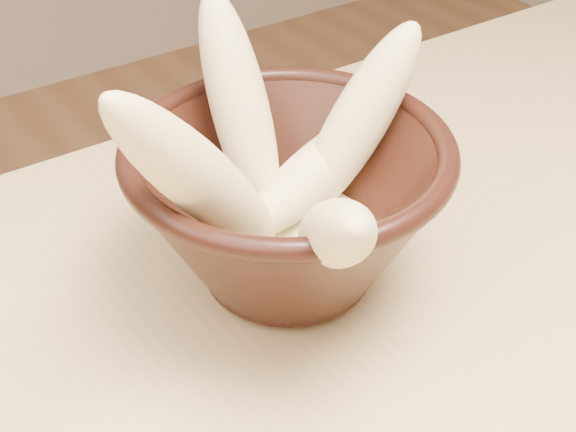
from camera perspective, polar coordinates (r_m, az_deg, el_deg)
name	(u,v)px	position (r m, az deg, el deg)	size (l,w,h in m)	color
bowl	(288,204)	(0.54, 0.00, 0.87)	(0.22, 0.22, 0.12)	black
milk_puddle	(288,238)	(0.55, 0.00, -1.58)	(0.12, 0.12, 0.02)	beige
banana_upright	(240,106)	(0.55, -3.46, 7.79)	(0.04, 0.04, 0.16)	#F9DF93
banana_left	(201,181)	(0.46, -6.17, 2.50)	(0.04, 0.04, 0.20)	#F9DF93
banana_right	(359,120)	(0.56, 5.07, 6.78)	(0.04, 0.04, 0.15)	#F9DF93
banana_across	(322,168)	(0.57, 2.42, 3.45)	(0.04, 0.04, 0.17)	#F9DF93
banana_front	(335,234)	(0.46, 3.33, -1.28)	(0.04, 0.04, 0.17)	#F9DF93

